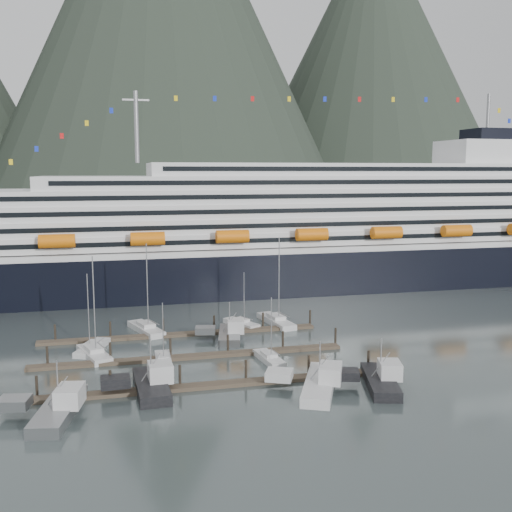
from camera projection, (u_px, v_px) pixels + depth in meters
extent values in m
plane|color=#414C4C|center=(227.00, 362.00, 90.09)|extent=(1600.00, 1600.00, 0.00)
cone|color=black|center=(161.00, 22.00, 612.84)|extent=(400.00, 400.00, 420.00)
cone|color=black|center=(371.00, 67.00, 734.54)|extent=(360.00, 360.00, 360.00)
cube|color=black|center=(284.00, 271.00, 148.26)|extent=(210.00, 28.00, 12.00)
cube|color=silver|center=(284.00, 245.00, 147.34)|extent=(205.80, 27.44, 1.50)
cube|color=silver|center=(304.00, 234.00, 148.14)|extent=(185.00, 26.00, 3.20)
cube|color=black|center=(322.00, 239.00, 135.56)|extent=(175.75, 0.20, 1.00)
cube|color=silver|center=(311.00, 220.00, 148.15)|extent=(180.00, 25.00, 3.20)
cube|color=black|center=(329.00, 224.00, 136.05)|extent=(171.00, 0.20, 1.00)
cube|color=silver|center=(319.00, 207.00, 148.16)|extent=(172.00, 24.00, 3.20)
cube|color=black|center=(337.00, 210.00, 136.55)|extent=(163.40, 0.20, 1.00)
cube|color=silver|center=(327.00, 194.00, 148.18)|extent=(160.00, 23.00, 3.20)
cube|color=black|center=(345.00, 196.00, 137.04)|extent=(152.00, 0.20, 1.00)
cube|color=silver|center=(335.00, 182.00, 148.20)|extent=(140.00, 22.00, 3.00)
cube|color=black|center=(352.00, 182.00, 137.55)|extent=(133.00, 0.20, 1.00)
cube|color=silver|center=(343.00, 170.00, 148.24)|extent=(95.00, 20.00, 3.00)
cube|color=black|center=(359.00, 169.00, 138.55)|extent=(90.25, 0.20, 1.00)
cube|color=silver|center=(486.00, 152.00, 156.90)|extent=(22.00, 16.00, 6.00)
cube|color=black|center=(487.00, 135.00, 156.27)|extent=(10.00, 10.00, 3.00)
cylinder|color=gray|center=(136.00, 127.00, 135.28)|extent=(1.00, 1.00, 16.00)
cylinder|color=gray|center=(488.00, 113.00, 155.49)|extent=(0.80, 0.80, 10.00)
cylinder|color=orange|center=(57.00, 241.00, 120.26)|extent=(7.00, 2.80, 2.80)
cylinder|color=orange|center=(148.00, 239.00, 124.44)|extent=(7.00, 2.80, 2.80)
cylinder|color=orange|center=(232.00, 236.00, 128.63)|extent=(7.00, 2.80, 2.80)
cylinder|color=orange|center=(312.00, 234.00, 132.81)|extent=(7.00, 2.80, 2.80)
cylinder|color=orange|center=(386.00, 232.00, 136.99)|extent=(7.00, 2.80, 2.80)
cylinder|color=orange|center=(457.00, 231.00, 141.18)|extent=(7.00, 2.80, 2.80)
cube|color=#45362C|center=(204.00, 386.00, 79.27)|extent=(48.00, 2.00, 0.50)
cylinder|color=black|center=(37.00, 388.00, 75.29)|extent=(0.36, 0.36, 3.20)
cylinder|color=black|center=(110.00, 382.00, 77.38)|extent=(0.36, 0.36, 3.20)
cylinder|color=black|center=(180.00, 377.00, 79.47)|extent=(0.36, 0.36, 3.20)
cylinder|color=black|center=(246.00, 371.00, 81.56)|extent=(0.36, 0.36, 3.20)
cylinder|color=black|center=(309.00, 366.00, 83.65)|extent=(0.36, 0.36, 3.20)
cylinder|color=black|center=(368.00, 362.00, 85.74)|extent=(0.36, 0.36, 3.20)
cube|color=#45362C|center=(191.00, 357.00, 91.78)|extent=(48.00, 2.00, 0.50)
cylinder|color=black|center=(47.00, 357.00, 87.80)|extent=(0.36, 0.36, 3.20)
cylinder|color=black|center=(110.00, 353.00, 89.89)|extent=(0.36, 0.36, 3.20)
cylinder|color=black|center=(170.00, 349.00, 91.98)|extent=(0.36, 0.36, 3.20)
cylinder|color=black|center=(228.00, 345.00, 94.07)|extent=(0.36, 0.36, 3.20)
cylinder|color=black|center=(283.00, 341.00, 96.16)|extent=(0.36, 0.36, 3.20)
cylinder|color=black|center=(335.00, 337.00, 98.25)|extent=(0.36, 0.36, 3.20)
cube|color=#45362C|center=(181.00, 334.00, 104.29)|extent=(48.00, 2.00, 0.50)
cylinder|color=black|center=(55.00, 334.00, 100.31)|extent=(0.36, 0.36, 3.20)
cylinder|color=black|center=(110.00, 331.00, 102.40)|extent=(0.36, 0.36, 3.20)
cylinder|color=black|center=(163.00, 327.00, 104.49)|extent=(0.36, 0.36, 3.20)
cylinder|color=black|center=(214.00, 324.00, 106.58)|extent=(0.36, 0.36, 3.20)
cylinder|color=black|center=(263.00, 321.00, 108.67)|extent=(0.36, 0.36, 3.20)
cylinder|color=black|center=(310.00, 318.00, 110.76)|extent=(0.36, 0.36, 3.20)
cube|color=silver|center=(94.00, 356.00, 92.20)|extent=(5.77, 10.21, 1.53)
cube|color=silver|center=(94.00, 349.00, 92.05)|extent=(3.15, 3.95, 0.87)
cylinder|color=gray|center=(94.00, 305.00, 90.21)|extent=(0.17, 0.17, 14.89)
cube|color=silver|center=(92.00, 349.00, 95.73)|extent=(5.72, 9.38, 1.28)
cube|color=silver|center=(92.00, 344.00, 95.62)|extent=(2.92, 3.67, 0.73)
cylinder|color=gray|center=(88.00, 311.00, 93.92)|extent=(0.15, 0.15, 11.80)
cube|color=silver|center=(163.00, 362.00, 89.27)|extent=(2.52, 8.31, 1.21)
cube|color=silver|center=(163.00, 357.00, 89.17)|extent=(1.83, 2.94, 0.69)
cylinder|color=gray|center=(163.00, 332.00, 87.79)|extent=(0.14, 0.14, 8.65)
cube|color=silver|center=(146.00, 330.00, 106.79)|extent=(6.33, 11.47, 1.56)
cube|color=silver|center=(146.00, 325.00, 106.64)|extent=(3.36, 4.41, 0.89)
cylinder|color=gray|center=(147.00, 286.00, 104.69)|extent=(0.18, 0.18, 15.02)
cube|color=silver|center=(241.00, 325.00, 110.84)|extent=(5.78, 8.45, 1.28)
cube|color=silver|center=(241.00, 320.00, 110.72)|extent=(2.92, 3.40, 0.73)
cylinder|color=gray|center=(244.00, 298.00, 109.46)|extent=(0.15, 0.15, 9.38)
cube|color=silver|center=(276.00, 322.00, 112.39)|extent=(4.80, 12.04, 1.56)
cube|color=silver|center=(276.00, 317.00, 112.24)|extent=(2.88, 4.41, 0.89)
cylinder|color=gray|center=(279.00, 279.00, 110.13)|extent=(0.18, 0.18, 15.33)
cube|color=silver|center=(269.00, 360.00, 90.26)|extent=(3.31, 8.24, 1.25)
cube|color=silver|center=(269.00, 355.00, 90.15)|extent=(2.12, 3.01, 0.71)
cylinder|color=gray|center=(271.00, 328.00, 88.79)|extent=(0.14, 0.14, 9.21)
cube|color=gray|center=(59.00, 413.00, 70.28)|extent=(6.13, 13.84, 2.06)
cube|color=gray|center=(14.00, 403.00, 69.85)|extent=(3.99, 3.54, 1.24)
cube|color=silver|center=(70.00, 396.00, 70.06)|extent=(3.58, 4.48, 2.27)
cube|color=black|center=(69.00, 389.00, 69.95)|extent=(3.33, 4.18, 0.51)
cylinder|color=gray|center=(57.00, 382.00, 69.75)|extent=(0.16, 0.16, 5.15)
cube|color=black|center=(151.00, 389.00, 78.00)|extent=(4.39, 12.13, 2.18)
cube|color=black|center=(115.00, 382.00, 76.57)|extent=(3.81, 2.78, 1.31)
cube|color=silver|center=(160.00, 372.00, 78.02)|extent=(3.19, 3.71, 2.40)
cube|color=black|center=(160.00, 365.00, 77.90)|extent=(2.96, 3.47, 0.54)
cylinder|color=gray|center=(151.00, 359.00, 77.43)|extent=(0.17, 0.17, 5.45)
cube|color=silver|center=(319.00, 387.00, 78.68)|extent=(9.11, 14.34, 2.01)
cube|color=silver|center=(279.00, 375.00, 79.49)|extent=(4.40, 4.24, 1.21)
cube|color=silver|center=(330.00, 373.00, 78.14)|extent=(4.31, 5.01, 2.21)
cube|color=black|center=(331.00, 367.00, 78.03)|extent=(4.01, 4.67, 0.50)
cylinder|color=gray|center=(320.00, 360.00, 78.16)|extent=(0.16, 0.16, 5.03)
cube|color=black|center=(380.00, 384.00, 79.79)|extent=(6.71, 12.59, 2.01)
cube|color=black|center=(346.00, 374.00, 79.76)|extent=(4.00, 3.47, 1.21)
cube|color=silver|center=(390.00, 370.00, 79.47)|extent=(3.68, 4.24, 2.21)
cube|color=black|center=(390.00, 364.00, 79.36)|extent=(3.42, 3.95, 0.50)
cylinder|color=gray|center=(381.00, 357.00, 79.27)|extent=(0.16, 0.16, 5.03)
cube|color=gray|center=(230.00, 337.00, 102.23)|extent=(5.77, 11.41, 1.98)
cube|color=gray|center=(205.00, 330.00, 101.95)|extent=(3.80, 3.05, 1.19)
cube|color=silver|center=(236.00, 326.00, 101.99)|extent=(3.40, 3.78, 2.18)
cube|color=black|center=(236.00, 321.00, 101.87)|extent=(3.16, 3.52, 0.50)
cylinder|color=gray|center=(230.00, 316.00, 101.72)|extent=(0.16, 0.16, 4.95)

